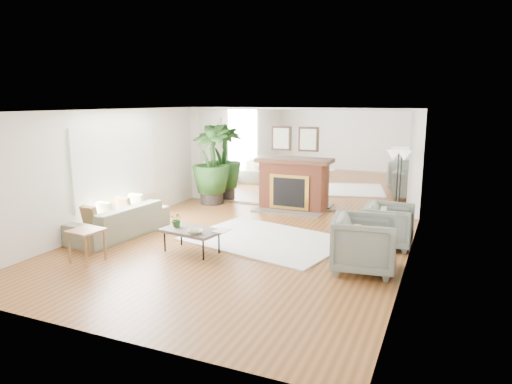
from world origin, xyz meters
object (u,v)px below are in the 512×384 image
at_px(potted_ficus, 211,162).
at_px(floor_lamp, 398,161).
at_px(sofa, 120,220).
at_px(side_table, 86,235).
at_px(armchair_front, 364,244).
at_px(armchair_back, 389,226).
at_px(fireplace, 292,184).
at_px(coffee_table, 191,231).

relative_size(potted_ficus, floor_lamp, 1.29).
relative_size(sofa, potted_ficus, 1.04).
bearing_deg(side_table, armchair_front, 17.98).
distance_m(armchair_back, potted_ficus, 5.17).
height_order(side_table, floor_lamp, floor_lamp).
bearing_deg(fireplace, potted_ficus, -175.79).
relative_size(sofa, side_table, 3.81).
bearing_deg(armchair_front, armchair_back, -15.78).
xyz_separation_m(coffee_table, potted_ficus, (-1.57, 3.62, 0.72)).
bearing_deg(armchair_front, coffee_table, 87.92).
distance_m(armchair_front, potted_ficus, 5.68).
height_order(side_table, potted_ficus, potted_ficus).
distance_m(fireplace, armchair_back, 3.32).
xyz_separation_m(fireplace, armchair_back, (2.60, -2.05, -0.26)).
xyz_separation_m(armchair_front, floor_lamp, (0.11, 3.33, 0.92)).
distance_m(coffee_table, sofa, 1.89).
xyz_separation_m(fireplace, coffee_table, (-0.59, -3.78, -0.27)).
bearing_deg(side_table, sofa, 109.21).
height_order(coffee_table, potted_ficus, potted_ficus).
height_order(coffee_table, armchair_front, armchair_front).
bearing_deg(armchair_back, sofa, 103.89).
relative_size(coffee_table, armchair_front, 1.16).
bearing_deg(sofa, armchair_back, 110.10).
xyz_separation_m(side_table, floor_lamp, (4.46, 4.74, 0.90)).
xyz_separation_m(sofa, floor_lamp, (4.96, 3.30, 1.06)).
distance_m(coffee_table, potted_ficus, 4.01).
bearing_deg(side_table, coffee_table, 39.48).
bearing_deg(armchair_back, fireplace, 50.09).
bearing_deg(armchair_back, side_table, 120.35).
distance_m(side_table, potted_ficus, 4.78).
bearing_deg(fireplace, coffee_table, -98.92).
height_order(potted_ficus, floor_lamp, potted_ficus).
bearing_deg(floor_lamp, armchair_back, -87.19).
distance_m(fireplace, armchair_front, 4.23).
bearing_deg(sofa, armchair_front, 94.14).
height_order(armchair_back, armchair_front, armchair_front).
bearing_deg(armchair_front, potted_ficus, 46.17).
bearing_deg(fireplace, armchair_front, -55.51).
relative_size(sofa, armchair_back, 2.44).
distance_m(coffee_table, floor_lamp, 4.87).
xyz_separation_m(armchair_front, side_table, (-4.34, -1.41, 0.02)).
bearing_deg(floor_lamp, armchair_front, -91.93).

